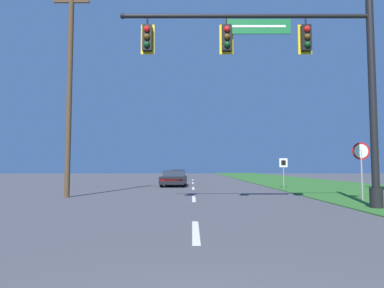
% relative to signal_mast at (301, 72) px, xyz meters
% --- Properties ---
extents(grass_verge_right, '(10.00, 110.00, 0.04)m').
position_rel_signal_mast_xyz_m(grass_verge_right, '(6.61, 19.77, -4.87)').
color(grass_verge_right, '#2D6626').
rests_on(grass_verge_right, ground).
extents(road_center_line, '(0.16, 34.80, 0.01)m').
position_rel_signal_mast_xyz_m(road_center_line, '(-3.89, 11.77, -4.89)').
color(road_center_line, silver).
rests_on(road_center_line, ground).
extents(signal_mast, '(9.34, 0.47, 7.80)m').
position_rel_signal_mast_xyz_m(signal_mast, '(0.00, 0.00, 0.00)').
color(signal_mast, black).
rests_on(signal_mast, grass_verge_right).
extents(car_ahead, '(1.94, 4.37, 1.19)m').
position_rel_signal_mast_xyz_m(car_ahead, '(-5.37, 14.51, -4.29)').
color(car_ahead, black).
rests_on(car_ahead, ground).
extents(far_car, '(1.82, 4.65, 1.19)m').
position_rel_signal_mast_xyz_m(far_car, '(-5.86, 34.81, -4.29)').
color(far_car, black).
rests_on(far_car, ground).
extents(stop_sign, '(0.76, 0.07, 2.50)m').
position_rel_signal_mast_xyz_m(stop_sign, '(3.41, 2.79, -3.03)').
color(stop_sign, gray).
rests_on(stop_sign, grass_verge_right).
extents(route_sign_post, '(0.55, 0.06, 2.03)m').
position_rel_signal_mast_xyz_m(route_sign_post, '(2.26, 11.19, -3.37)').
color(route_sign_post, gray).
rests_on(route_sign_post, grass_verge_right).
extents(utility_pole_near, '(1.80, 0.26, 10.72)m').
position_rel_signal_mast_xyz_m(utility_pole_near, '(-10.06, 4.63, 0.63)').
color(utility_pole_near, '#4C3823').
rests_on(utility_pole_near, ground).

